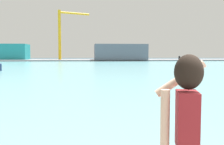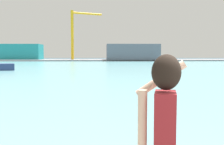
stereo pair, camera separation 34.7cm
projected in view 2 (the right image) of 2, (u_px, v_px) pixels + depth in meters
ground_plane at (110, 66)px, 52.23m from camera, size 220.00×220.00×0.00m
harbor_water at (109, 65)px, 54.22m from camera, size 140.00×100.00×0.02m
far_shore_dock at (106, 60)px, 94.07m from camera, size 140.00×20.00×0.45m
person_photographer at (164, 124)px, 2.49m from camera, size 0.53×0.57×1.74m
warehouse_left at (21, 52)px, 92.52m from camera, size 14.14×8.17×5.42m
warehouse_right at (132, 52)px, 88.61m from camera, size 17.60×9.74×5.24m
port_crane at (76, 30)px, 91.28m from camera, size 10.91×5.27×17.20m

